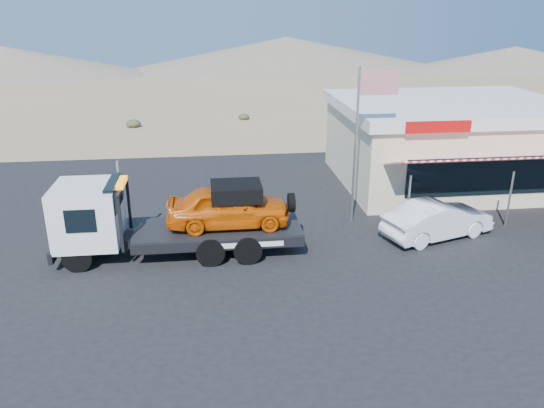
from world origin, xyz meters
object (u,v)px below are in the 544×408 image
at_px(tow_truck, 173,215).
at_px(white_sedan, 438,220).
at_px(jerky_store, 448,141).
at_px(flagpole, 363,128).

xyz_separation_m(tow_truck, white_sedan, (9.49, 0.25, -0.75)).
bearing_deg(tow_truck, jerky_store, 27.60).
distance_m(white_sedan, jerky_store, 7.17).
distance_m(jerky_store, flagpole, 7.36).
xyz_separation_m(white_sedan, jerky_store, (3.10, 6.33, 1.29)).
relative_size(white_sedan, jerky_store, 0.40).
xyz_separation_m(white_sedan, flagpole, (-2.47, 1.86, 3.06)).
xyz_separation_m(tow_truck, jerky_store, (12.59, 6.58, 0.54)).
bearing_deg(flagpole, white_sedan, -37.00).
bearing_deg(white_sedan, tow_truck, 73.64).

